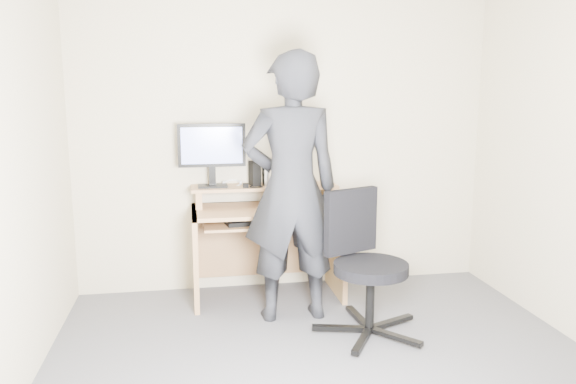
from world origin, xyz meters
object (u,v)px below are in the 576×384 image
object	(u,v)px
office_chair	(364,258)
person	(291,189)
monitor	(212,149)
desk	(266,230)

from	to	relation	value
office_chair	person	bearing A→B (deg)	120.50
person	office_chair	bearing A→B (deg)	140.94
person	monitor	bearing A→B (deg)	-49.03
desk	monitor	size ratio (longest dim) A/B	2.22
desk	monitor	world-z (taller)	monitor
monitor	person	bearing A→B (deg)	-47.15
desk	person	size ratio (longest dim) A/B	0.61
monitor	office_chair	size ratio (longest dim) A/B	0.55
monitor	office_chair	bearing A→B (deg)	-42.98
office_chair	monitor	bearing A→B (deg)	114.69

